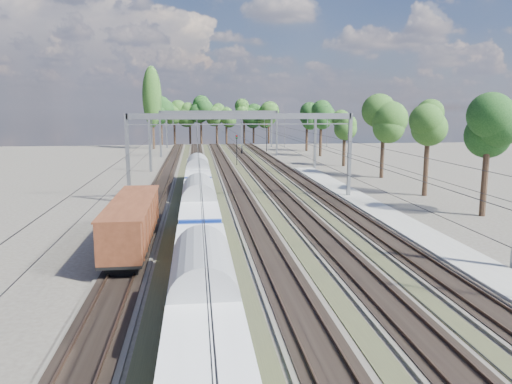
{
  "coord_description": "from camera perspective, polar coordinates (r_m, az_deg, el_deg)",
  "views": [
    {
      "loc": [
        -4.68,
        -21.16,
        9.57
      ],
      "look_at": [
        0.11,
        18.49,
        2.8
      ],
      "focal_mm": 35.0,
      "sensor_mm": 36.0,
      "label": 1
    }
  ],
  "objects": [
    {
      "name": "freight_boxcar",
      "position": [
        34.51,
        -13.94,
        -3.27
      ],
      "size": [
        2.69,
        12.97,
        3.35
      ],
      "color": "black",
      "rests_on": "ground"
    },
    {
      "name": "track_bed",
      "position": [
        66.99,
        -2.82,
        1.48
      ],
      "size": [
        21.0,
        130.0,
        0.34
      ],
      "color": "#47423A",
      "rests_on": "ground"
    },
    {
      "name": "ground",
      "position": [
        23.69,
        5.27,
        -14.25
      ],
      "size": [
        220.0,
        220.0,
        0.0
      ],
      "primitive_type": "plane",
      "color": "#47423A",
      "rests_on": "ground"
    },
    {
      "name": "catenary",
      "position": [
        74.08,
        -3.03,
        7.16
      ],
      "size": [
        25.65,
        130.0,
        9.0
      ],
      "color": "slate",
      "rests_on": "ground"
    },
    {
      "name": "worker",
      "position": [
        102.6,
        -1.61,
        4.8
      ],
      "size": [
        0.55,
        0.75,
        1.91
      ],
      "primitive_type": "imported",
      "rotation": [
        0.0,
        0.0,
        1.72
      ],
      "color": "black",
      "rests_on": "ground"
    },
    {
      "name": "signal_near",
      "position": [
        83.47,
        -2.21,
        5.24
      ],
      "size": [
        0.35,
        0.32,
        5.07
      ],
      "rotation": [
        0.0,
        0.0,
        -0.28
      ],
      "color": "black",
      "rests_on": "ground"
    },
    {
      "name": "emu_train",
      "position": [
        39.33,
        -6.51,
        -1.04
      ],
      "size": [
        2.72,
        57.54,
        3.97
      ],
      "color": "black",
      "rests_on": "ground"
    },
    {
      "name": "platform",
      "position": [
        45.4,
        14.85,
        -2.68
      ],
      "size": [
        3.0,
        70.0,
        0.3
      ],
      "primitive_type": "cube",
      "color": "gray",
      "rests_on": "ground"
    },
    {
      "name": "poplar",
      "position": [
        119.58,
        -11.81,
        10.53
      ],
      "size": [
        4.4,
        4.4,
        19.04
      ],
      "color": "black",
      "rests_on": "ground"
    },
    {
      "name": "tree_belt",
      "position": [
        119.2,
        -2.19,
        8.97
      ],
      "size": [
        39.05,
        102.03,
        11.86
      ],
      "color": "black",
      "rests_on": "ground"
    },
    {
      "name": "signal_far",
      "position": [
        109.61,
        1.22,
        6.62
      ],
      "size": [
        0.41,
        0.37,
        6.06
      ],
      "rotation": [
        0.0,
        0.0,
        -0.19
      ],
      "color": "black",
      "rests_on": "ground"
    }
  ]
}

